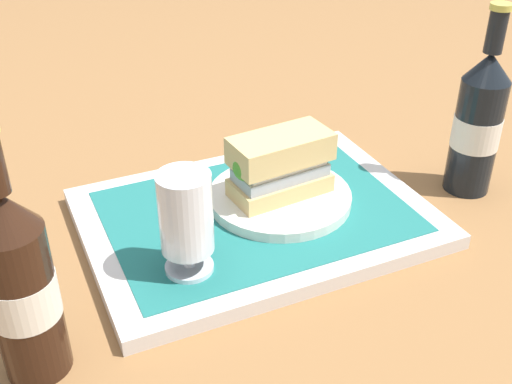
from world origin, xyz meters
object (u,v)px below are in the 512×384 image
(plate, at_px, (280,197))
(second_bottle, at_px, (478,122))
(beer_bottle, at_px, (20,284))
(beer_glass, at_px, (186,218))
(sandwich, at_px, (278,165))

(plate, relative_size, second_bottle, 0.71)
(plate, bearing_deg, beer_bottle, 23.02)
(plate, relative_size, beer_bottle, 0.71)
(beer_glass, bearing_deg, beer_bottle, 17.76)
(beer_bottle, bearing_deg, sandwich, -156.82)
(plate, distance_m, sandwich, 0.05)
(plate, xyz_separation_m, second_bottle, (-0.28, 0.05, 0.08))
(plate, distance_m, beer_glass, 0.19)
(second_bottle, bearing_deg, beer_glass, 4.94)
(beer_bottle, bearing_deg, plate, -156.98)
(sandwich, relative_size, beer_bottle, 0.51)
(plate, relative_size, beer_glass, 1.52)
(sandwich, xyz_separation_m, second_bottle, (-0.28, 0.05, 0.03))
(plate, bearing_deg, beer_glass, 28.51)
(beer_bottle, bearing_deg, beer_glass, -162.24)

